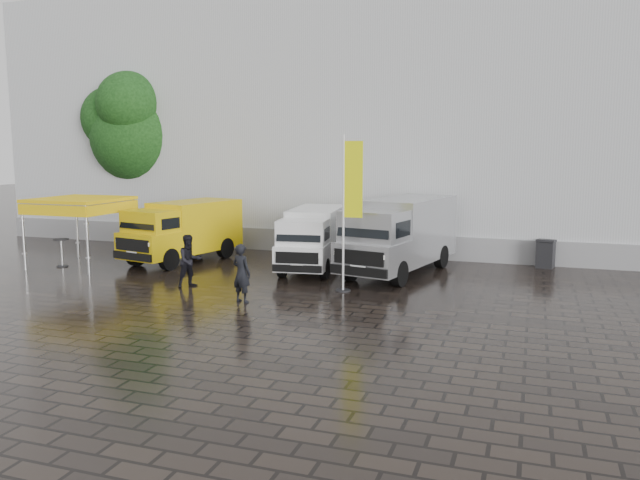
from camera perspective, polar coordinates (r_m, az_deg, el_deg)
The scene contains 13 objects.
ground at distance 19.62m, azimuth 0.30°, elevation -5.26°, with size 120.00×120.00×0.00m, color black.
exhibition_hall at distance 34.34m, azimuth 12.31°, elevation 10.45°, with size 44.00×16.00×12.00m, color silver.
hall_plinth at distance 26.65m, azimuth 9.90°, elevation -0.67°, with size 44.00×0.15×1.00m, color gray.
van_yellow at distance 26.22m, azimuth -12.46°, elevation 0.71°, with size 2.04×5.31×2.45m, color #DEB80B, non-canonical shape.
van_white at distance 23.94m, azimuth -0.64°, elevation 0.02°, with size 1.77×5.32×2.31m, color white, non-canonical shape.
van_silver at distance 23.24m, azimuth 7.26°, elevation 0.28°, with size 2.13×6.39×2.77m, color #A8AAAD, non-canonical shape.
canopy_tent at distance 26.28m, azimuth -21.18°, elevation 3.23°, with size 3.16×3.16×2.71m.
flagpole at distance 19.99m, azimuth 2.66°, elevation 3.22°, with size 0.88×0.50×5.06m.
tree at distance 33.39m, azimuth -16.23°, elevation 9.59°, with size 4.81×4.81×8.64m.
cocktail_table at distance 26.61m, azimuth -22.54°, elevation -1.08°, with size 0.60×0.60×1.11m, color black.
wheelie_bin at distance 25.90m, azimuth 19.93°, elevation -1.17°, with size 0.67×0.67×1.12m, color black.
person_front at distance 18.95m, azimuth -7.19°, elevation -3.03°, with size 0.65×0.43×1.79m, color black.
person_tent at distance 21.38m, azimuth -11.83°, elevation -1.88°, with size 0.86×0.67×1.77m, color black.
Camera 1 is at (6.11, -18.06, 4.59)m, focal length 35.00 mm.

